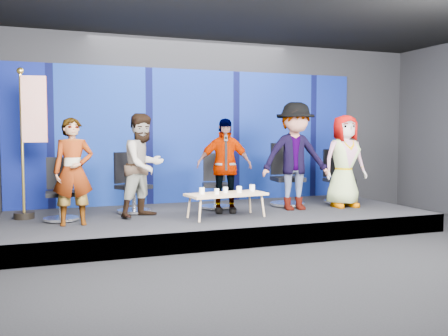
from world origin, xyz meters
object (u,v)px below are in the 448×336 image
(mug_a, at_px, (202,191))
(mug_c, at_px, (226,190))
(mug_d, at_px, (239,189))
(chair_d, at_px, (286,185))
(coffee_table, at_px, (226,195))
(chair_b, at_px, (132,193))
(mug_b, at_px, (217,191))
(chair_a, at_px, (61,200))
(panelist_c, at_px, (224,166))
(chair_c, at_px, (215,190))
(chair_e, at_px, (338,185))
(panelist_d, at_px, (295,156))
(panelist_e, at_px, (344,161))
(mug_e, at_px, (252,188))
(flag_stand, at_px, (30,139))
(panelist_a, at_px, (73,172))
(panelist_b, at_px, (144,165))

(mug_a, height_order, mug_c, mug_a)
(mug_d, bearing_deg, chair_d, 32.88)
(coffee_table, bearing_deg, chair_b, 142.96)
(mug_b, relative_size, mug_c, 0.97)
(chair_a, xyz_separation_m, panelist_c, (2.66, -0.13, 0.48))
(chair_c, bearing_deg, chair_e, 9.48)
(panelist_c, height_order, chair_e, panelist_c)
(panelist_d, bearing_deg, mug_a, -162.50)
(panelist_e, bearing_deg, chair_d, 153.67)
(panelist_c, bearing_deg, chair_c, 102.23)
(coffee_table, bearing_deg, mug_c, 80.21)
(chair_e, distance_m, panelist_e, 0.71)
(panelist_c, height_order, mug_d, panelist_c)
(chair_b, relative_size, chair_d, 0.88)
(panelist_e, bearing_deg, mug_d, -168.91)
(coffee_table, distance_m, mug_b, 0.21)
(panelist_c, relative_size, mug_b, 18.25)
(chair_e, relative_size, coffee_table, 0.78)
(panelist_e, relative_size, mug_e, 15.72)
(chair_c, distance_m, flag_stand, 3.24)
(coffee_table, bearing_deg, chair_e, 17.30)
(chair_c, height_order, mug_b, chair_c)
(chair_a, relative_size, mug_d, 9.70)
(panelist_a, height_order, mug_a, panelist_a)
(chair_b, relative_size, coffee_table, 0.77)
(chair_a, bearing_deg, chair_d, 3.94)
(panelist_d, height_order, panelist_e, panelist_d)
(flag_stand, bearing_deg, mug_b, -10.97)
(chair_e, height_order, flag_stand, flag_stand)
(panelist_a, bearing_deg, panelist_b, 19.01)
(panelist_a, relative_size, flag_stand, 0.67)
(chair_a, distance_m, chair_d, 4.05)
(chair_b, bearing_deg, mug_e, -57.82)
(mug_a, xyz_separation_m, mug_e, (0.91, 0.09, 0.00))
(chair_b, xyz_separation_m, mug_c, (1.36, -0.95, 0.10))
(chair_c, bearing_deg, panelist_a, -147.89)
(chair_a, bearing_deg, panelist_d, -3.27)
(mug_b, bearing_deg, chair_a, 163.44)
(chair_a, height_order, mug_b, chair_a)
(coffee_table, distance_m, mug_e, 0.52)
(mug_b, bearing_deg, coffee_table, 19.41)
(panelist_c, distance_m, mug_b, 0.75)
(chair_b, xyz_separation_m, mug_e, (1.85, -0.90, 0.11))
(panelist_a, relative_size, mug_c, 17.44)
(mug_a, relative_size, mug_c, 1.15)
(panelist_a, distance_m, panelist_c, 2.52)
(chair_d, bearing_deg, panelist_a, -162.58)
(chair_a, distance_m, panelist_a, 0.69)
(chair_c, xyz_separation_m, coffee_table, (-0.16, -1.00, 0.04))
(mug_a, xyz_separation_m, mug_d, (0.63, -0.00, -0.00))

